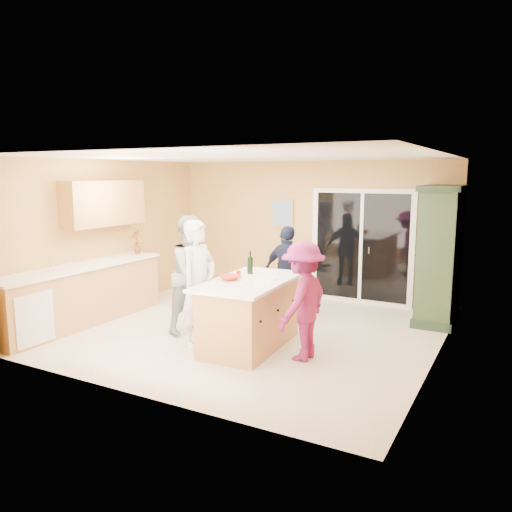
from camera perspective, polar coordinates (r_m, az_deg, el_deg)
The scene contains 22 objects.
floor at distance 7.67m, azimuth -1.36°, elevation -8.53°, with size 5.50×5.50×0.00m, color beige.
ceiling at distance 7.31m, azimuth -1.44°, elevation 11.27°, with size 5.50×5.00×0.10m, color white.
wall_back at distance 9.61m, azimuth 6.04°, elevation 2.98°, with size 5.50×0.10×2.60m, color #EFAD62.
wall_front at distance 5.39m, azimuth -14.74°, elevation -2.23°, with size 5.50×0.10×2.60m, color #EFAD62.
wall_left at distance 9.05m, azimuth -16.69°, elevation 2.26°, with size 0.10×5.00×2.60m, color #EFAD62.
wall_right at distance 6.48m, azimuth 20.21°, elevation -0.58°, with size 0.10×5.00×2.60m, color #EFAD62.
left_cabinet_run at distance 8.27m, azimuth -20.08°, elevation -4.45°, with size 0.65×3.05×1.24m.
upper_cabinets at distance 8.74m, azimuth -16.98°, elevation 5.79°, with size 0.35×1.60×0.75m, color tan.
sliding_door at distance 9.26m, azimuth 11.94°, elevation 1.04°, with size 1.90×0.07×2.10m.
framed_picture at distance 9.78m, azimuth 3.03°, elevation 4.89°, with size 0.46×0.04×0.56m.
kitchen_island at distance 6.88m, azimuth -0.70°, elevation -6.81°, with size 1.07×1.84×0.94m.
green_hutch at distance 8.41m, azimuth 20.27°, elevation -0.06°, with size 0.63×1.19×2.19m.
woman_white at distance 6.88m, azimuth -6.56°, elevation -3.14°, with size 0.64×0.42×1.75m, color silver.
woman_grey at distance 7.52m, azimuth -7.18°, elevation -2.07°, with size 0.85×0.66×1.75m, color #A7A6A9.
woman_navy at distance 8.14m, azimuth 3.63°, elevation -1.92°, with size 0.90×0.37×1.53m, color #1B213C.
woman_magenta at distance 6.38m, azimuth 5.38°, elevation -5.15°, with size 0.98×0.56×1.52m, color #9B2178.
serving_bowl at distance 6.75m, azimuth -3.03°, elevation -2.47°, with size 0.27×0.27×0.07m, color red.
tulip_vase at distance 9.17m, azimuth -13.47°, elevation 1.59°, with size 0.23×0.16×0.44m, color red.
tumbler_near at distance 7.28m, azimuth -0.81°, elevation -1.48°, with size 0.07×0.07×0.10m, color red.
tumbler_far at distance 6.90m, azimuth -2.02°, elevation -2.08°, with size 0.07×0.07×0.10m, color red.
wine_bottle at distance 7.14m, azimuth -0.67°, elevation -1.03°, with size 0.08×0.08×0.33m.
white_plate at distance 6.80m, azimuth 1.66°, elevation -2.60°, with size 0.19×0.19×0.01m, color white.
Camera 1 is at (3.63, -6.34, 2.35)m, focal length 35.00 mm.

